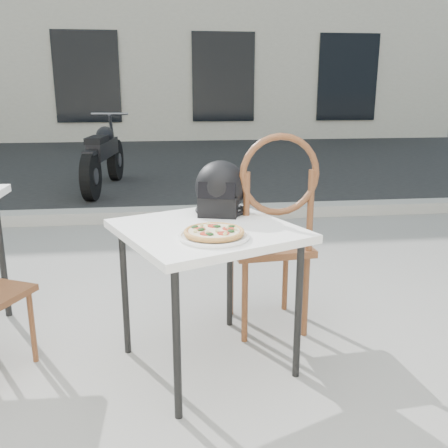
{
  "coord_description": "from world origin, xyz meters",
  "views": [
    {
      "loc": [
        0.07,
        -2.18,
        1.37
      ],
      "look_at": [
        0.34,
        -0.06,
        0.78
      ],
      "focal_mm": 40.0,
      "sensor_mm": 36.0,
      "label": 1
    }
  ],
  "objects": [
    {
      "name": "building_across",
      "position": [
        -0.0,
        13.99,
        3.5
      ],
      "size": [
        16.0,
        6.06,
        7.0
      ],
      "color": "#EEE1C7",
      "rests_on": "ground"
    },
    {
      "name": "ground",
      "position": [
        0.0,
        0.0,
        0.0
      ],
      "size": [
        80.0,
        80.0,
        0.0
      ],
      "primitive_type": "plane",
      "color": "gray",
      "rests_on": "ground"
    },
    {
      "name": "cafe_chair_main",
      "position": [
        0.66,
        0.4,
        0.64
      ],
      "size": [
        0.47,
        0.47,
        1.15
      ],
      "rotation": [
        0.0,
        0.0,
        3.22
      ],
      "color": "brown",
      "rests_on": "ground"
    },
    {
      "name": "cafe_table_main",
      "position": [
        0.27,
        0.08,
        0.66
      ],
      "size": [
        1.0,
        1.0,
        0.73
      ],
      "rotation": [
        0.0,
        0.0,
        0.4
      ],
      "color": "white",
      "rests_on": "ground"
    },
    {
      "name": "motorcycle",
      "position": [
        -0.71,
        4.75,
        0.44
      ],
      "size": [
        0.53,
        2.03,
        1.01
      ],
      "rotation": [
        0.0,
        0.0,
        -0.13
      ],
      "color": "black",
      "rests_on": "street_asphalt"
    },
    {
      "name": "helmet",
      "position": [
        0.37,
        0.34,
        0.85
      ],
      "size": [
        0.33,
        0.34,
        0.28
      ],
      "rotation": [
        0.0,
        0.0,
        -0.28
      ],
      "color": "black",
      "rests_on": "cafe_table_main"
    },
    {
      "name": "curb",
      "position": [
        0.0,
        3.0,
        0.06
      ],
      "size": [
        30.0,
        0.25,
        0.12
      ],
      "primitive_type": "cube",
      "color": "#9A9890",
      "rests_on": "ground"
    },
    {
      "name": "pizza",
      "position": [
        0.29,
        -0.11,
        0.76
      ],
      "size": [
        0.27,
        0.27,
        0.03
      ],
      "rotation": [
        0.0,
        0.0,
        0.03
      ],
      "color": "tan",
      "rests_on": "plate"
    },
    {
      "name": "plate",
      "position": [
        0.29,
        -0.11,
        0.74
      ],
      "size": [
        0.35,
        0.35,
        0.02
      ],
      "rotation": [
        0.0,
        0.0,
        -0.14
      ],
      "color": "white",
      "rests_on": "cafe_table_main"
    },
    {
      "name": "street_asphalt",
      "position": [
        0.0,
        7.0,
        0.0
      ],
      "size": [
        30.0,
        8.0,
        0.0
      ],
      "primitive_type": "cube",
      "color": "black",
      "rests_on": "ground"
    }
  ]
}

